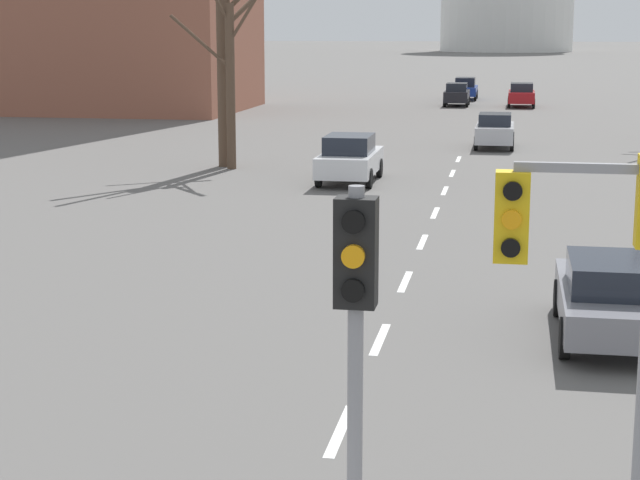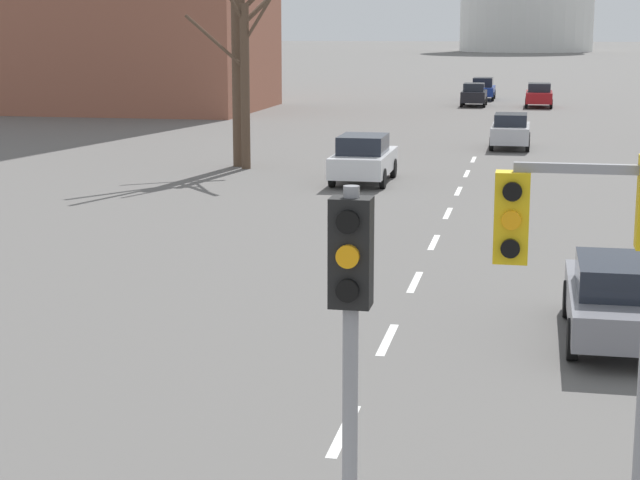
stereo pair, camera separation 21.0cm
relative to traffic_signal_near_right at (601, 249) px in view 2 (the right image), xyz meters
The scene contains 18 objects.
lane_stripe_1 5.32m from the traffic_signal_near_right, 138.99° to the left, with size 0.16×2.00×0.01m, color silver.
lane_stripe_2 8.56m from the traffic_signal_near_right, 113.55° to the left, with size 0.16×2.00×0.01m, color silver.
lane_stripe_3 12.60m from the traffic_signal_near_right, 105.05° to the left, with size 0.16×2.00×0.01m, color silver.
lane_stripe_4 16.87m from the traffic_signal_near_right, 101.00° to the left, with size 0.16×2.00×0.01m, color silver.
lane_stripe_5 21.24m from the traffic_signal_near_right, 98.66° to the left, with size 0.16×2.00×0.01m, color silver.
lane_stripe_6 25.65m from the traffic_signal_near_right, 97.13° to the left, with size 0.16×2.00×0.01m, color silver.
lane_stripe_7 30.09m from the traffic_signal_near_right, 96.06° to the left, with size 0.16×2.00×0.01m, color silver.
lane_stripe_8 34.55m from the traffic_signal_near_right, 95.27° to the left, with size 0.16×2.00×0.01m, color silver.
traffic_signal_near_right is the anchor object (origin of this frame).
traffic_signal_centre_tall 3.20m from the traffic_signal_near_right, 134.52° to the right, with size 0.36×0.34×4.21m.
sedan_near_left 8.44m from the traffic_signal_near_right, 83.84° to the left, with size 1.80×4.47×1.51m.
sedan_near_right 72.21m from the traffic_signal_near_right, 93.66° to the left, with size 1.80×4.57×1.70m.
sedan_mid_centre 65.52m from the traffic_signal_near_right, 94.30° to the left, with size 1.74×3.94×1.62m.
sedan_far_left 65.18m from the traffic_signal_near_right, 90.37° to the left, with size 1.86×4.24×1.67m.
sedan_far_right 27.60m from the traffic_signal_near_right, 104.05° to the left, with size 1.97×4.59×1.73m.
sedan_distant_centre 38.97m from the traffic_signal_near_right, 92.58° to the left, with size 1.78×4.18×1.61m.
bare_tree_left_near 32.67m from the traffic_signal_near_right, 112.02° to the left, with size 4.55×4.26×10.24m.
bare_tree_left_far 31.78m from the traffic_signal_near_right, 111.96° to the left, with size 3.69×1.54×7.89m.
Camera 2 is at (2.43, -5.34, 5.54)m, focal length 60.00 mm.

